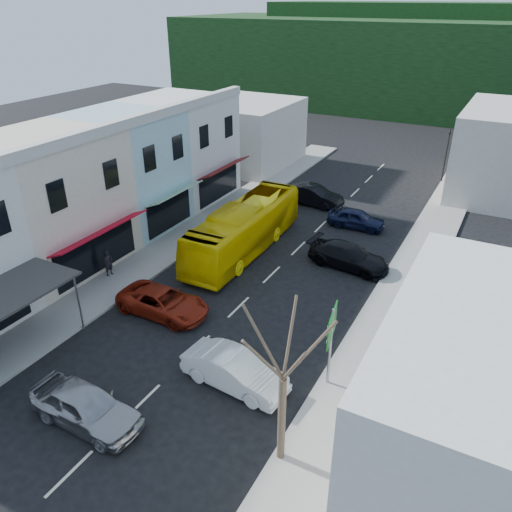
{
  "coord_description": "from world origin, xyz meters",
  "views": [
    {
      "loc": [
        11.47,
        -15.49,
        15.0
      ],
      "look_at": [
        0.0,
        6.0,
        2.2
      ],
      "focal_mm": 35.0,
      "sensor_mm": 36.0,
      "label": 1
    }
  ],
  "objects": [
    {
      "name": "street_tree",
      "position": [
        6.3,
        -3.91,
        3.77
      ],
      "size": [
        3.47,
        3.47,
        7.55
      ],
      "primitive_type": null,
      "rotation": [
        0.0,
        0.0,
        0.24
      ],
      "color": "#372D22",
      "rests_on": "ground"
    },
    {
      "name": "bus",
      "position": [
        -3.01,
        10.04,
        1.55
      ],
      "size": [
        2.71,
        11.64,
        3.1
      ],
      "primitive_type": "imported",
      "rotation": [
        0.0,
        0.0,
        0.02
      ],
      "color": "yellow",
      "rests_on": "ground"
    },
    {
      "name": "distant_block_right",
      "position": [
        11.0,
        30.0,
        3.5
      ],
      "size": [
        8.0,
        12.0,
        7.0
      ],
      "primitive_type": "cube",
      "color": "#B7B2A8",
      "rests_on": "ground"
    },
    {
      "name": "direction_sign",
      "position": [
        6.4,
        0.56,
        1.96
      ],
      "size": [
        0.76,
        1.83,
        3.92
      ],
      "primitive_type": null,
      "rotation": [
        0.0,
        0.0,
        0.16
      ],
      "color": "#055610",
      "rests_on": "ground"
    },
    {
      "name": "traffic_signal",
      "position": [
        6.04,
        30.12,
        2.43
      ],
      "size": [
        0.78,
        1.12,
        4.86
      ],
      "primitive_type": null,
      "rotation": [
        0.0,
        0.0,
        2.99
      ],
      "color": "black",
      "rests_on": "ground"
    },
    {
      "name": "hillside",
      "position": [
        -1.45,
        65.09,
        6.73
      ],
      "size": [
        80.0,
        26.0,
        14.0
      ],
      "color": "black",
      "rests_on": "ground"
    },
    {
      "name": "pedestrian_left",
      "position": [
        -8.39,
        3.2,
        1.0
      ],
      "size": [
        0.46,
        0.64,
        1.7
      ],
      "primitive_type": "imported",
      "rotation": [
        0.0,
        0.0,
        1.46
      ],
      "color": "black",
      "rests_on": "sidewalk_left"
    },
    {
      "name": "car_black_near",
      "position": [
        3.73,
        11.13,
        0.7
      ],
      "size": [
        4.67,
        2.29,
        1.4
      ],
      "primitive_type": "imported",
      "rotation": [
        0.0,
        0.0,
        1.47
      ],
      "color": "black",
      "rests_on": "ground"
    },
    {
      "name": "sidewalk_right",
      "position": [
        7.5,
        10.0,
        0.07
      ],
      "size": [
        3.0,
        52.0,
        0.15
      ],
      "primitive_type": "cube",
      "color": "gray",
      "rests_on": "ground"
    },
    {
      "name": "sidewalk_left",
      "position": [
        -7.5,
        10.0,
        0.07
      ],
      "size": [
        3.0,
        52.0,
        0.15
      ],
      "primitive_type": "cube",
      "color": "gray",
      "rests_on": "ground"
    },
    {
      "name": "car_white",
      "position": [
        2.87,
        -1.33,
        0.7
      ],
      "size": [
        4.53,
        2.15,
        1.4
      ],
      "primitive_type": "imported",
      "rotation": [
        0.0,
        0.0,
        1.49
      ],
      "color": "white",
      "rests_on": "ground"
    },
    {
      "name": "ground",
      "position": [
        0.0,
        0.0,
        0.0
      ],
      "size": [
        120.0,
        120.0,
        0.0
      ],
      "primitive_type": "plane",
      "color": "black",
      "rests_on": "ground"
    },
    {
      "name": "shopfront_row",
      "position": [
        -12.49,
        5.0,
        4.0
      ],
      "size": [
        8.25,
        30.0,
        8.0
      ],
      "color": "silver",
      "rests_on": "ground"
    },
    {
      "name": "car_silver",
      "position": [
        -1.18,
        -5.89,
        0.7
      ],
      "size": [
        4.43,
        1.87,
        1.4
      ],
      "primitive_type": "imported",
      "rotation": [
        0.0,
        0.0,
        1.55
      ],
      "color": "#A0A0A5",
      "rests_on": "ground"
    },
    {
      "name": "car_black_far",
      "position": [
        -2.13,
        19.72,
        0.7
      ],
      "size": [
        4.52,
        2.12,
        1.4
      ],
      "primitive_type": "imported",
      "rotation": [
        0.0,
        0.0,
        1.5
      ],
      "color": "black",
      "rests_on": "ground"
    },
    {
      "name": "car_navy_mid",
      "position": [
        2.31,
        17.04,
        0.7
      ],
      "size": [
        4.45,
        1.94,
        1.4
      ],
      "primitive_type": "imported",
      "rotation": [
        0.0,
        0.0,
        1.6
      ],
      "color": "black",
      "rests_on": "ground"
    },
    {
      "name": "car_red",
      "position": [
        -3.21,
        1.64,
        0.7
      ],
      "size": [
        4.6,
        1.91,
        1.4
      ],
      "primitive_type": "imported",
      "rotation": [
        0.0,
        0.0,
        1.57
      ],
      "color": "maroon",
      "rests_on": "ground"
    },
    {
      "name": "distant_block_left",
      "position": [
        -12.0,
        27.0,
        3.0
      ],
      "size": [
        8.0,
        10.0,
        6.0
      ],
      "primitive_type": "cube",
      "color": "#B7B2A8",
      "rests_on": "ground"
    }
  ]
}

